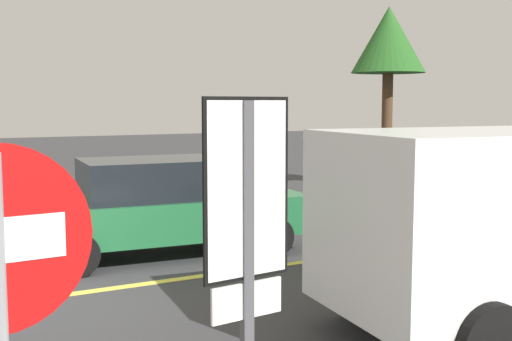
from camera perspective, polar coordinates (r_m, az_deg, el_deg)
ground_plane at (r=8.73m, az=-20.22°, el=-10.89°), size 80.00×80.00×0.00m
lane_marking_centre at (r=9.57m, az=-1.92°, el=-8.98°), size 28.00×0.16×0.01m
speed_limit_sign at (r=3.48m, az=-0.82°, el=-5.96°), size 0.54×0.08×2.52m
car_green_far_lane at (r=10.63m, az=-8.40°, el=-3.16°), size 4.70×2.28×1.58m
tree_left_verge at (r=18.75m, az=11.72°, el=11.05°), size 2.09×2.09×5.18m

